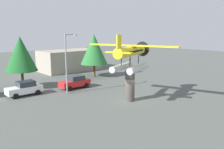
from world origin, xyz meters
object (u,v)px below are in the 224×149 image
at_px(floatplane_monument, 131,56).
at_px(streetlight_primary, 67,59).
at_px(storefront_building, 70,60).
at_px(tree_center_back, 94,49).
at_px(car_mid_red, 75,82).
at_px(display_pedestal, 130,86).
at_px(car_near_white, 25,88).
at_px(tree_east, 21,54).

bearing_deg(floatplane_monument, streetlight_primary, 95.53).
bearing_deg(storefront_building, tree_center_back, -91.41).
xyz_separation_m(floatplane_monument, car_mid_red, (-1.54, 9.02, -4.26)).
xyz_separation_m(display_pedestal, car_mid_red, (-1.42, 9.07, -0.85)).
bearing_deg(storefront_building, car_near_white, -139.16).
distance_m(display_pedestal, streetlight_primary, 8.61).
bearing_deg(display_pedestal, tree_east, 116.29).
relative_size(streetlight_primary, storefront_building, 0.66).
height_order(display_pedestal, storefront_building, storefront_building).
distance_m(car_mid_red, tree_center_back, 9.22).
bearing_deg(car_near_white, tree_center_back, -164.95).
height_order(floatplane_monument, car_mid_red, floatplane_monument).
bearing_deg(tree_east, car_near_white, -108.10).
distance_m(display_pedestal, storefront_building, 22.74).
bearing_deg(car_near_white, floatplane_monument, 128.82).
bearing_deg(tree_center_back, car_mid_red, -145.92).
height_order(streetlight_primary, tree_east, streetlight_primary).
bearing_deg(display_pedestal, car_mid_red, 98.88).
bearing_deg(streetlight_primary, tree_east, 117.98).
bearing_deg(tree_center_back, display_pedestal, -111.88).
relative_size(storefront_building, tree_east, 1.58).
height_order(car_mid_red, tree_center_back, tree_center_back).
distance_m(car_near_white, storefront_building, 18.18).
relative_size(floatplane_monument, car_mid_red, 2.41).
height_order(car_near_white, tree_east, tree_east).
height_order(display_pedestal, tree_center_back, tree_center_back).
distance_m(car_near_white, streetlight_primary, 6.32).
bearing_deg(display_pedestal, car_near_white, 128.27).
xyz_separation_m(car_mid_red, tree_center_back, (6.95, 4.70, 3.84)).
xyz_separation_m(car_near_white, tree_east, (1.19, 3.64, 3.88)).
xyz_separation_m(display_pedestal, streetlight_primary, (-3.44, 7.45, 2.62)).
distance_m(storefront_building, tree_center_back, 8.67).
relative_size(display_pedestal, storefront_building, 0.31).
bearing_deg(tree_center_back, car_near_white, -164.95).
bearing_deg(floatplane_monument, display_pedestal, -180.00).
xyz_separation_m(display_pedestal, tree_center_back, (5.53, 13.77, 2.98)).
bearing_deg(tree_east, tree_center_back, -0.03).
height_order(storefront_building, tree_east, tree_east).
xyz_separation_m(display_pedestal, car_near_white, (-7.99, 10.13, -0.85)).
bearing_deg(car_near_white, storefront_building, -139.16).
distance_m(floatplane_monument, car_near_white, 13.63).
height_order(display_pedestal, floatplane_monument, floatplane_monument).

